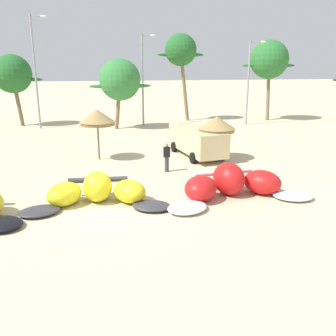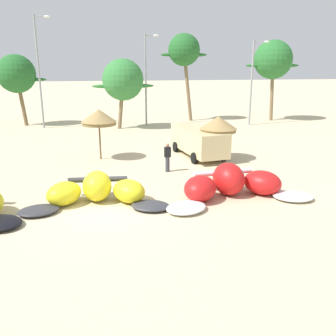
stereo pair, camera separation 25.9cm
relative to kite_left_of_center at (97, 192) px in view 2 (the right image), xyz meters
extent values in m
plane|color=beige|center=(0.32, -0.55, -0.51)|extent=(260.00, 260.00, 0.00)
ellipsoid|color=#333338|center=(-2.33, -0.76, -0.38)|extent=(1.93, 1.65, 0.27)
ellipsoid|color=yellow|center=(-1.38, 0.09, -0.02)|extent=(2.02, 2.07, 0.99)
ellipsoid|color=yellow|center=(0.03, 0.34, 0.16)|extent=(1.38, 1.74, 1.33)
ellipsoid|color=yellow|center=(1.38, -0.12, -0.02)|extent=(1.92, 2.06, 0.99)
ellipsoid|color=#333338|center=(2.19, -1.10, -0.38)|extent=(2.02, 1.82, 0.27)
cylinder|color=#333338|center=(0.07, 0.91, 0.28)|extent=(2.67, 0.44, 0.24)
cube|color=#333338|center=(0.01, 0.17, 0.16)|extent=(1.01, 0.66, 0.04)
ellipsoid|color=white|center=(3.59, -1.62, -0.36)|extent=(2.20, 2.01, 0.30)
ellipsoid|color=red|center=(4.48, -0.52, 0.04)|extent=(2.09, 2.24, 1.11)
ellipsoid|color=red|center=(5.98, 0.01, 0.24)|extent=(1.54, 1.89, 1.49)
ellipsoid|color=red|center=(7.54, -0.25, 0.04)|extent=(2.21, 2.26, 1.11)
ellipsoid|color=white|center=(8.61, -1.18, -0.36)|extent=(2.08, 1.80, 0.30)
cylinder|color=white|center=(5.92, 0.63, 0.37)|extent=(2.96, 0.52, 0.27)
cube|color=white|center=(5.99, -0.17, 0.24)|extent=(1.12, 0.73, 0.04)
cylinder|color=brown|center=(0.25, 7.81, 0.69)|extent=(0.10, 0.10, 2.39)
cone|color=#9E7F4C|center=(0.25, 7.81, 2.27)|extent=(2.22, 2.22, 0.79)
cylinder|color=olive|center=(0.25, 7.81, 1.78)|extent=(2.11, 2.11, 0.20)
cylinder|color=brown|center=(7.52, 6.33, 0.48)|extent=(0.10, 0.10, 1.98)
cone|color=#9E7F4C|center=(7.52, 6.33, 1.85)|extent=(2.33, 2.33, 0.77)
cylinder|color=olive|center=(7.52, 6.33, 1.37)|extent=(2.21, 2.21, 0.20)
cube|color=beige|center=(6.58, 7.44, 0.58)|extent=(2.67, 5.58, 1.50)
cube|color=black|center=(6.37, 8.90, 0.84)|extent=(2.07, 1.59, 0.56)
cylinder|color=black|center=(5.39, 8.95, -0.17)|extent=(0.33, 0.71, 0.68)
cylinder|color=black|center=(7.31, 9.22, -0.17)|extent=(0.33, 0.71, 0.68)
cylinder|color=black|center=(5.85, 5.66, -0.17)|extent=(0.33, 0.71, 0.68)
cylinder|color=black|center=(7.77, 5.93, -0.17)|extent=(0.33, 0.71, 0.68)
cylinder|color=#383842|center=(3.91, 4.23, -0.08)|extent=(0.24, 0.24, 0.85)
cube|color=black|center=(3.91, 4.23, 0.62)|extent=(0.36, 0.22, 0.56)
sphere|color=#9E7051|center=(3.91, 4.23, 1.01)|extent=(0.20, 0.20, 0.20)
cylinder|color=brown|center=(-7.10, 23.04, 1.99)|extent=(0.82, 0.36, 5.00)
sphere|color=#236028|center=(-7.33, 23.04, 4.48)|extent=(3.65, 3.65, 3.65)
ellipsoid|color=#236028|center=(-8.79, 23.04, 3.93)|extent=(2.56, 0.50, 0.36)
ellipsoid|color=#236028|center=(-5.87, 23.04, 3.93)|extent=(2.56, 0.50, 0.36)
cylinder|color=#7F6647|center=(2.37, 19.42, 1.74)|extent=(0.85, 0.36, 4.51)
sphere|color=#337A38|center=(2.61, 19.42, 3.99)|extent=(3.79, 3.79, 3.79)
ellipsoid|color=#337A38|center=(1.10, 19.42, 3.42)|extent=(2.66, 0.50, 0.36)
ellipsoid|color=#337A38|center=(4.13, 19.42, 3.42)|extent=(2.66, 0.50, 0.36)
cylinder|color=#7F6647|center=(9.66, 23.32, 3.15)|extent=(1.20, 0.36, 7.31)
sphere|color=#236028|center=(9.25, 23.32, 6.81)|extent=(3.29, 3.29, 3.29)
ellipsoid|color=#236028|center=(7.93, 23.32, 6.32)|extent=(2.30, 0.50, 0.36)
ellipsoid|color=#236028|center=(10.56, 23.32, 6.32)|extent=(2.30, 0.50, 0.36)
cylinder|color=#7F6647|center=(18.57, 21.78, 2.67)|extent=(0.62, 0.36, 6.36)
sphere|color=#286B2D|center=(18.44, 21.78, 5.84)|extent=(4.00, 4.00, 4.00)
ellipsoid|color=#286B2D|center=(16.84, 21.78, 5.24)|extent=(2.80, 0.50, 0.36)
ellipsoid|color=#286B2D|center=(20.04, 21.78, 5.24)|extent=(2.80, 0.50, 0.36)
cylinder|color=gray|center=(-4.94, 21.02, 4.54)|extent=(0.18, 0.18, 10.10)
cylinder|color=gray|center=(-4.39, 21.02, 9.44)|extent=(1.12, 0.10, 0.10)
ellipsoid|color=silver|center=(-3.83, 21.02, 9.44)|extent=(0.56, 0.24, 0.20)
cylinder|color=gray|center=(4.91, 20.96, 3.81)|extent=(0.18, 0.18, 8.64)
cylinder|color=gray|center=(5.43, 20.96, 7.98)|extent=(1.03, 0.10, 0.10)
ellipsoid|color=silver|center=(5.94, 20.96, 7.98)|extent=(0.56, 0.24, 0.20)
cylinder|color=gray|center=(15.09, 19.22, 3.54)|extent=(0.18, 0.18, 8.10)
cylinder|color=gray|center=(15.74, 19.22, 7.44)|extent=(1.30, 0.10, 0.10)
ellipsoid|color=silver|center=(16.39, 19.22, 7.44)|extent=(0.56, 0.24, 0.20)
camera|label=1|loc=(-0.01, -15.19, 5.28)|focal=39.10mm
camera|label=2|loc=(0.25, -15.24, 5.28)|focal=39.10mm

